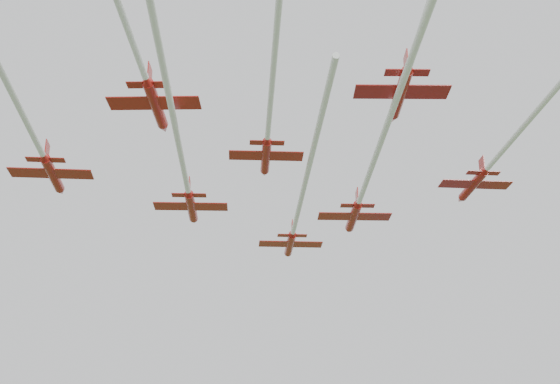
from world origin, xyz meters
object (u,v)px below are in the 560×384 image
(jet_row2_left, at_px, (183,168))
(jet_row3_mid, at_px, (273,78))
(jet_row4_left, at_px, (132,40))
(jet_row2_right, at_px, (373,163))
(jet_row3_left, at_px, (25,118))
(jet_lead, at_px, (298,211))
(jet_row3_right, at_px, (514,138))

(jet_row2_left, relative_size, jet_row3_mid, 0.87)
(jet_row3_mid, xyz_separation_m, jet_row4_left, (-9.51, -9.23, 0.48))
(jet_row3_mid, bearing_deg, jet_row2_right, 54.70)
(jet_row2_right, relative_size, jet_row3_left, 1.24)
(jet_lead, relative_size, jet_row2_right, 0.86)
(jet_lead, bearing_deg, jet_row2_right, -67.96)
(jet_lead, xyz_separation_m, jet_row3_right, (28.63, -18.63, -1.90))
(jet_row2_right, bearing_deg, jet_row3_left, -158.05)
(jet_row2_left, height_order, jet_row4_left, jet_row4_left)
(jet_row2_right, relative_size, jet_row4_left, 1.30)
(jet_row2_right, xyz_separation_m, jet_row3_right, (15.49, -5.27, -1.53))
(jet_row2_right, height_order, jet_row3_left, jet_row2_right)
(jet_row3_mid, relative_size, jet_row4_left, 1.21)
(jet_lead, height_order, jet_row2_left, jet_lead)
(jet_row3_right, relative_size, jet_row4_left, 0.96)
(jet_row2_left, height_order, jet_row3_left, jet_row2_left)
(jet_row2_left, xyz_separation_m, jet_row3_right, (36.45, 0.20, -1.73))
(jet_row2_right, height_order, jet_row3_right, jet_row2_right)
(jet_row3_left, bearing_deg, jet_row2_left, 48.09)
(jet_row2_left, distance_m, jet_row3_mid, 21.96)
(jet_row2_right, bearing_deg, jet_lead, 113.62)
(jet_row3_right, xyz_separation_m, jet_row4_left, (-29.82, -24.29, 2.98))
(jet_row3_left, relative_size, jet_row3_right, 1.09)
(jet_row4_left, bearing_deg, jet_row3_right, 21.39)
(jet_row3_left, distance_m, jet_row3_right, 47.66)
(jet_row3_mid, bearing_deg, jet_lead, 81.92)
(jet_lead, distance_m, jet_row3_mid, 34.71)
(jet_row2_left, xyz_separation_m, jet_row4_left, (6.63, -24.09, 1.25))
(jet_lead, xyz_separation_m, jet_row3_left, (-14.46, -38.99, -2.31))
(jet_lead, height_order, jet_row3_right, jet_lead)
(jet_lead, xyz_separation_m, jet_row2_right, (13.15, -13.36, -0.37))
(jet_row3_right, height_order, jet_row4_left, jet_row4_left)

